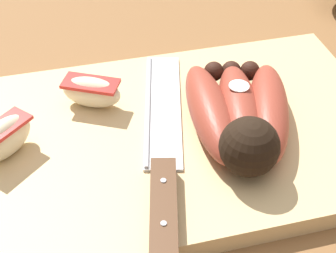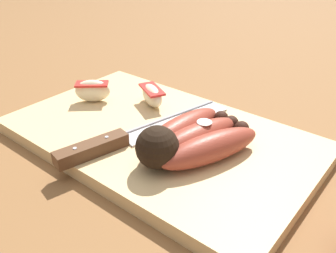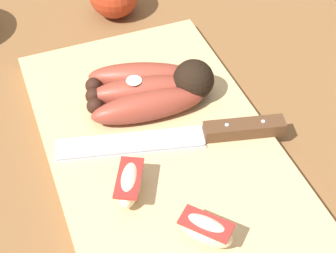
{
  "view_description": "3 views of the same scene",
  "coord_description": "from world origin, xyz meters",
  "px_view_note": "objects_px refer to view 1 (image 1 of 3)",
  "views": [
    {
      "loc": [
        -0.11,
        -0.36,
        0.36
      ],
      "look_at": [
        -0.02,
        -0.01,
        0.04
      ],
      "focal_mm": 55.74,
      "sensor_mm": 36.0,
      "label": 1
    },
    {
      "loc": [
        0.28,
        -0.33,
        0.29
      ],
      "look_at": [
        0.0,
        0.01,
        0.03
      ],
      "focal_mm": 38.44,
      "sensor_mm": 36.0,
      "label": 2
    },
    {
      "loc": [
        -0.42,
        0.16,
        0.49
      ],
      "look_at": [
        -0.03,
        0.0,
        0.05
      ],
      "focal_mm": 55.92,
      "sensor_mm": 36.0,
      "label": 3
    }
  ],
  "objects_px": {
    "banana_bunch": "(241,115)",
    "apple_wedge_middle": "(91,91)",
    "apple_wedge_near": "(5,137)",
    "chefs_knife": "(163,168)"
  },
  "relations": [
    {
      "from": "banana_bunch",
      "to": "apple_wedge_middle",
      "type": "distance_m",
      "value": 0.15
    },
    {
      "from": "banana_bunch",
      "to": "apple_wedge_near",
      "type": "distance_m",
      "value": 0.22
    },
    {
      "from": "apple_wedge_near",
      "to": "banana_bunch",
      "type": "bearing_deg",
      "value": -6.13
    },
    {
      "from": "banana_bunch",
      "to": "chefs_knife",
      "type": "distance_m",
      "value": 0.09
    },
    {
      "from": "banana_bunch",
      "to": "apple_wedge_near",
      "type": "bearing_deg",
      "value": 173.87
    },
    {
      "from": "banana_bunch",
      "to": "chefs_knife",
      "type": "xyz_separation_m",
      "value": [
        -0.09,
        -0.04,
        -0.01
      ]
    },
    {
      "from": "chefs_knife",
      "to": "apple_wedge_middle",
      "type": "relative_size",
      "value": 4.24
    },
    {
      "from": "banana_bunch",
      "to": "apple_wedge_middle",
      "type": "relative_size",
      "value": 2.56
    },
    {
      "from": "chefs_knife",
      "to": "apple_wedge_near",
      "type": "xyz_separation_m",
      "value": [
        -0.13,
        0.06,
        0.01
      ]
    },
    {
      "from": "apple_wedge_middle",
      "to": "apple_wedge_near",
      "type": "bearing_deg",
      "value": -148.51
    }
  ]
}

